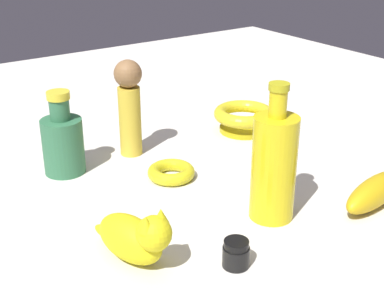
% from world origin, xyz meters
% --- Properties ---
extents(ground, '(2.00, 2.00, 0.00)m').
position_xyz_m(ground, '(0.00, 0.00, 0.00)').
color(ground, silver).
extents(bangle, '(0.08, 0.08, 0.02)m').
position_xyz_m(bangle, '(-0.02, 0.04, 0.01)').
color(bangle, gold).
rests_on(bangle, ground).
extents(bottle_tall, '(0.07, 0.07, 0.22)m').
position_xyz_m(bottle_tall, '(0.04, -0.16, 0.09)').
color(bottle_tall, yellow).
rests_on(bottle_tall, ground).
extents(bowl, '(0.13, 0.13, 0.05)m').
position_xyz_m(bowl, '(0.23, 0.14, 0.03)').
color(bowl, gold).
rests_on(bowl, ground).
extents(nail_polish_jar, '(0.04, 0.04, 0.04)m').
position_xyz_m(nail_polish_jar, '(-0.09, -0.23, 0.02)').
color(nail_polish_jar, black).
rests_on(nail_polish_jar, ground).
extents(bottle_short, '(0.07, 0.07, 0.15)m').
position_xyz_m(bottle_short, '(-0.16, 0.17, 0.06)').
color(bottle_short, '#316D48').
rests_on(bottle_short, ground).
extents(person_figure_adult, '(0.06, 0.06, 0.19)m').
position_xyz_m(person_figure_adult, '(-0.02, 0.17, 0.10)').
color(person_figure_adult, gold).
rests_on(person_figure_adult, ground).
extents(banana, '(0.17, 0.08, 0.05)m').
position_xyz_m(banana, '(0.20, -0.23, 0.02)').
color(banana, gold).
rests_on(banana, ground).
extents(cat_figurine, '(0.08, 0.14, 0.09)m').
position_xyz_m(cat_figurine, '(-0.19, -0.14, 0.04)').
color(cat_figurine, yellow).
rests_on(cat_figurine, ground).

